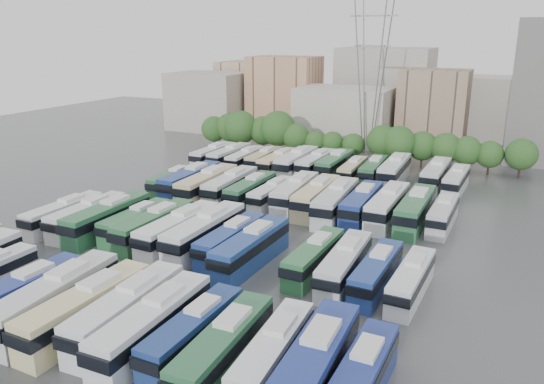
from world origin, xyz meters
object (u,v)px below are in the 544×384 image
at_px(bus_r0_s5, 56,298).
at_px(bus_r0_s10, 224,348).
at_px(bus_r1_s0, 64,214).
at_px(bus_r2_s10, 362,204).
at_px(bus_r1_s3, 136,222).
at_px(bus_r2_s4, 230,186).
at_px(bus_r1_s1, 88,216).
at_px(bus_r0_s13, 360,380).
at_px(bus_r2_s1, 174,181).
at_px(bus_r0_s7, 127,310).
at_px(bus_r0_s8, 153,324).
at_px(bus_r2_s12, 415,210).
at_px(bus_r2_s2, 191,181).
at_px(bus_r3_s3, 264,159).
at_px(bus_r2_s8, 316,197).
at_px(bus_r0_s12, 313,369).
at_px(bus_r1_s12, 376,272).
at_px(bus_r2_s11, 388,206).
at_px(bus_r3_s4, 278,162).
at_px(bus_r3_s1, 230,156).
at_px(bus_r1_s7, 231,240).
at_px(electricity_pylon, 372,59).
at_px(bus_r1_s5, 179,230).
at_px(bus_r2_s6, 272,194).
at_px(bus_r3_s10, 394,171).
at_px(bus_r2_s5, 251,190).
at_px(bus_r1_s6, 205,232).
at_px(bus_r0_s9, 193,332).
at_px(bus_r2_s7, 295,193).
at_px(bus_r0_s4, 21,295).
at_px(bus_r1_s11, 345,264).
at_px(bus_r3_s2, 245,159).
at_px(bus_r0_s11, 273,354).
at_px(bus_r1_s13, 411,280).
at_px(bus_r2_s3, 207,185).
at_px(bus_r3_s9, 373,170).
at_px(bus_r3_s12, 436,175).
at_px(bus_r1_s4, 154,226).
at_px(bus_r3_s6, 316,164).
at_px(bus_r1_s10, 314,257).

xyz_separation_m(bus_r0_s5, bus_r0_s10, (16.36, -0.20, -0.20)).
relative_size(bus_r1_s0, bus_r2_s10, 0.91).
height_order(bus_r1_s3, bus_r2_s4, bus_r2_s4).
bearing_deg(bus_r1_s1, bus_r0_s13, -24.07).
bearing_deg(bus_r2_s1, bus_r1_s0, -103.18).
xyz_separation_m(bus_r0_s5, bus_r0_s7, (6.73, 1.00, -0.09)).
xyz_separation_m(bus_r0_s7, bus_r0_s8, (3.19, -0.83, 0.00)).
distance_m(bus_r0_s8, bus_r2_s12, 38.60).
height_order(bus_r2_s2, bus_r3_s3, bus_r2_s2).
distance_m(bus_r0_s13, bus_r2_s8, 39.61).
height_order(bus_r0_s12, bus_r1_s12, bus_r0_s12).
xyz_separation_m(bus_r2_s11, bus_r3_s4, (-22.92, 16.75, -0.18)).
bearing_deg(bus_r0_s12, bus_r3_s1, 122.31).
relative_size(bus_r0_s8, bus_r2_s4, 0.99).
height_order(bus_r1_s7, bus_r1_s12, bus_r1_s7).
distance_m(electricity_pylon, bus_r0_s8, 75.84).
xyz_separation_m(bus_r1_s5, bus_r2_s1, (-13.10, 17.78, -0.25)).
relative_size(bus_r2_s6, bus_r3_s10, 0.82).
bearing_deg(bus_r1_s1, bus_r0_s12, -26.66).
bearing_deg(bus_r2_s5, bus_r1_s6, -79.43).
relative_size(bus_r0_s9, bus_r0_s12, 0.83).
bearing_deg(bus_r1_s7, bus_r0_s7, -88.13).
distance_m(bus_r2_s7, bus_r2_s8, 3.32).
distance_m(bus_r0_s10, bus_r1_s5, 24.47).
distance_m(bus_r2_s1, bus_r2_s8, 22.96).
xyz_separation_m(bus_r0_s4, bus_r1_s11, (23.36, 17.78, -0.05)).
bearing_deg(bus_r3_s2, bus_r2_s6, -52.92).
bearing_deg(bus_r0_s8, bus_r1_s0, 147.05).
bearing_deg(bus_r1_s7, bus_r2_s6, 102.46).
xyz_separation_m(bus_r1_s1, bus_r1_s12, (36.20, -0.61, -0.15)).
xyz_separation_m(bus_r0_s13, bus_r2_s5, (-26.06, 35.50, 0.11)).
bearing_deg(bus_r0_s11, bus_r1_s13, 64.90).
distance_m(electricity_pylon, bus_r1_s12, 61.68).
height_order(bus_r2_s3, bus_r3_s10, bus_r2_s3).
relative_size(bus_r1_s0, bus_r2_s3, 0.86).
relative_size(bus_r0_s9, bus_r3_s9, 0.94).
bearing_deg(bus_r0_s9, bus_r1_s7, 111.77).
distance_m(bus_r0_s13, bus_r1_s5, 31.55).
distance_m(bus_r2_s2, bus_r2_s3, 3.57).
xyz_separation_m(bus_r0_s5, bus_r3_s12, (23.05, 55.34, -0.05)).
bearing_deg(electricity_pylon, bus_r2_s11, -71.32).
xyz_separation_m(bus_r1_s4, bus_r3_s9, (16.63, 36.46, -0.08)).
relative_size(bus_r1_s12, bus_r3_s6, 0.88).
height_order(bus_r1_s10, bus_r1_s11, bus_r1_s11).
height_order(bus_r0_s9, bus_r2_s6, bus_r0_s9).
xyz_separation_m(bus_r1_s1, bus_r2_s4, (9.68, 18.66, 0.12)).
distance_m(bus_r1_s10, bus_r1_s13, 9.95).
height_order(electricity_pylon, bus_r3_s1, electricity_pylon).
height_order(electricity_pylon, bus_r3_s2, electricity_pylon).
relative_size(bus_r1_s6, bus_r1_s13, 1.24).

